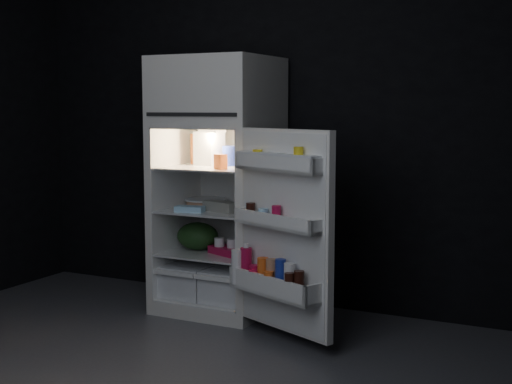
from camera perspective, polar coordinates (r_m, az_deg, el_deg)
The scene contains 17 objects.
floor at distance 4.04m, azimuth -9.74°, elevation -14.15°, with size 4.00×3.40×0.00m, color #4F4F54.
wall_back at distance 5.24m, azimuth 1.10°, elevation 5.85°, with size 4.00×0.00×2.70m, color black.
refrigerator at distance 5.02m, azimuth -2.95°, elevation 1.29°, with size 0.76×0.71×1.78m.
fridge_door at distance 4.27m, azimuth 2.01°, elevation -3.41°, with size 0.74×0.46×1.22m.
milk_jug at distance 5.06m, azimuth -3.76°, elevation 3.50°, with size 0.16×0.16×0.24m, color white.
mayo_jar at distance 5.01m, azimuth -2.10°, elevation 2.90°, with size 0.11×0.11×0.14m, color navy.
jam_jar at distance 4.82m, azimuth -0.62°, elevation 2.69°, with size 0.10×0.10×0.13m, color black.
amber_bottle at distance 5.18m, azimuth -4.85°, elevation 3.45°, with size 0.08×0.08×0.22m, color #C65D1F.
small_carton at distance 4.75m, azimuth -2.85°, elevation 2.44°, with size 0.08×0.06×0.10m, color #E45B1A.
egg_carton at distance 4.88m, azimuth -2.81°, elevation -1.17°, with size 0.27×0.10×0.07m, color gray.
pie at distance 5.19m, azimuth -4.07°, elevation -0.87°, with size 0.28×0.28×0.04m, color #A97859.
flat_package at distance 4.88m, azimuth -5.33°, elevation -1.37°, with size 0.19×0.10×0.04m, color #99CCEC.
wrapped_pkg at distance 5.07m, azimuth -0.24°, elevation -0.97°, with size 0.11×0.09×0.05m, color beige.
produce_bag at distance 5.10m, azimuth -4.69°, elevation -3.53°, with size 0.31×0.26×0.20m, color #193815.
yogurt_tray at distance 4.94m, azimuth -2.34°, elevation -4.71°, with size 0.26×0.14×0.05m, color #AF0F3C.
small_can_red at distance 5.06m, azimuth -0.35°, elevation -4.19°, with size 0.07×0.07×0.09m, color #AF0F3C.
small_can_silver at distance 5.03m, azimuth 0.05°, elevation -4.26°, with size 0.06×0.06×0.09m, color silver.
Camera 1 is at (2.26, -3.02, 1.44)m, focal length 50.00 mm.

